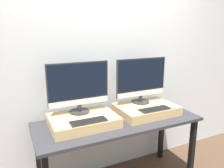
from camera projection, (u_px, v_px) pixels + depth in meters
The scene contains 8 objects.
wall_back at pixel (103, 65), 2.46m from camera, with size 8.00×0.04×2.60m.
workbench at pixel (118, 128), 2.25m from camera, with size 1.68×0.66×0.78m.
wooden_riser_left at pixel (83, 121), 2.10m from camera, with size 0.63×0.46×0.09m.
monitor_left at pixel (79, 86), 2.13m from camera, with size 0.61×0.21×0.50m.
keyboard_left at pixel (89, 121), 1.95m from camera, with size 0.34×0.12×0.01m.
wooden_riser_right at pixel (146, 109), 2.40m from camera, with size 0.63×0.46×0.09m.
monitor_right at pixel (141, 79), 2.43m from camera, with size 0.61×0.21×0.50m.
keyboard_right at pixel (155, 109), 2.25m from camera, with size 0.34×0.12×0.01m.
Camera 1 is at (-0.95, -1.52, 1.68)m, focal length 35.00 mm.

